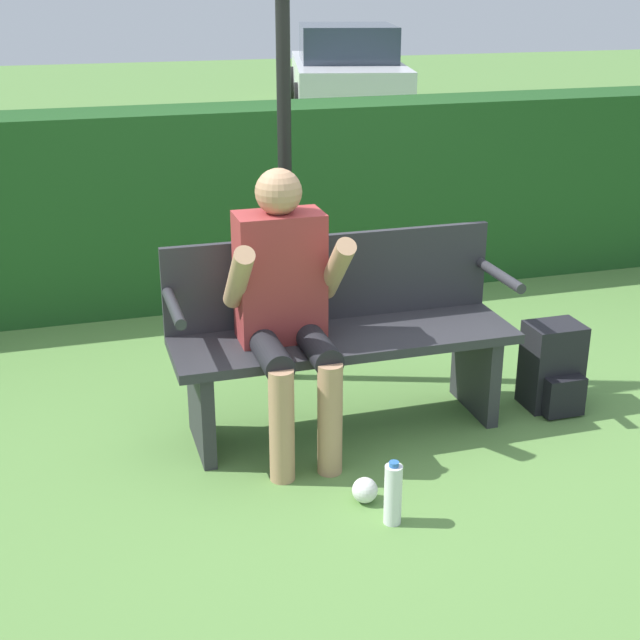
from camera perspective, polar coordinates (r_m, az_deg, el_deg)
name	(u,v)px	position (r m, az deg, el deg)	size (l,w,h in m)	color
ground_plane	(344,427)	(4.38, 1.52, -6.88)	(40.00, 40.00, 0.00)	#5B8942
hedge_back	(250,203)	(6.02, -4.53, 7.46)	(12.00, 0.52, 1.27)	#1E4C1E
park_bench	(340,333)	(4.23, 1.31, -0.83)	(1.62, 0.48, 0.91)	#2D2D33
person_seated	(286,299)	(3.96, -2.21, 1.38)	(0.53, 0.59, 1.28)	#993333
backpack	(553,368)	(4.65, 14.69, -3.01)	(0.27, 0.28, 0.44)	black
water_bottle	(393,494)	(3.62, 4.69, -11.03)	(0.07, 0.07, 0.28)	white
signpost	(285,135)	(4.50, -2.28, 11.78)	(0.33, 0.09, 2.32)	black
parked_car	(347,71)	(14.80, 1.72, 15.64)	(2.52, 4.20, 1.33)	silver
litter_crumple	(365,490)	(3.79, 2.89, -10.82)	(0.11, 0.11, 0.11)	silver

